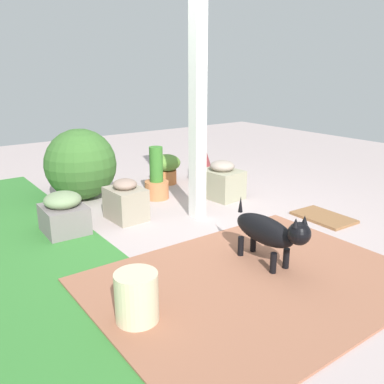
% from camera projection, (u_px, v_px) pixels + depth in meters
% --- Properties ---
extents(ground_plane, '(12.00, 12.00, 0.00)m').
position_uv_depth(ground_plane, '(210.00, 227.00, 4.21)').
color(ground_plane, '#B6A4A3').
extents(brick_path, '(1.80, 2.40, 0.02)m').
position_uv_depth(brick_path, '(254.00, 281.00, 3.13)').
color(brick_path, '#9D6249').
rests_on(brick_path, ground).
extents(porch_pillar, '(0.14, 0.14, 2.55)m').
position_uv_depth(porch_pillar, '(198.00, 97.00, 4.14)').
color(porch_pillar, white).
rests_on(porch_pillar, ground).
extents(stone_planter_nearest, '(0.52, 0.43, 0.47)m').
position_uv_depth(stone_planter_nearest, '(222.00, 181.00, 5.09)').
color(stone_planter_nearest, '#9B987C').
rests_on(stone_planter_nearest, ground).
extents(stone_planter_mid, '(0.44, 0.36, 0.45)m').
position_uv_depth(stone_planter_mid, '(126.00, 201.00, 4.37)').
color(stone_planter_mid, gray).
rests_on(stone_planter_mid, ground).
extents(stone_planter_far, '(0.46, 0.41, 0.42)m').
position_uv_depth(stone_planter_far, '(64.00, 213.00, 4.02)').
color(stone_planter_far, slate).
rests_on(stone_planter_far, ground).
extents(round_shrub, '(0.86, 0.86, 0.86)m').
position_uv_depth(round_shrub, '(81.00, 164.00, 5.00)').
color(round_shrub, '#37662A').
rests_on(round_shrub, ground).
extents(terracotta_pot_broad, '(0.38, 0.38, 0.41)m').
position_uv_depth(terracotta_pot_broad, '(167.00, 167.00, 5.70)').
color(terracotta_pot_broad, '#C77540').
rests_on(terracotta_pot_broad, ground).
extents(terracotta_pot_spiky, '(0.29, 0.29, 0.62)m').
position_uv_depth(terracotta_pot_spiky, '(202.00, 162.00, 5.76)').
color(terracotta_pot_spiky, '#BC623F').
rests_on(terracotta_pot_spiky, ground).
extents(terracotta_pot_tall, '(0.30, 0.30, 0.65)m').
position_uv_depth(terracotta_pot_tall, '(157.00, 180.00, 5.06)').
color(terracotta_pot_tall, '#C47446').
rests_on(terracotta_pot_tall, ground).
extents(dog, '(0.76, 0.22, 0.52)m').
position_uv_depth(dog, '(269.00, 231.00, 3.30)').
color(dog, black).
rests_on(dog, ground).
extents(ceramic_urn, '(0.28, 0.28, 0.34)m').
position_uv_depth(ceramic_urn, '(137.00, 298.00, 2.60)').
color(ceramic_urn, beige).
rests_on(ceramic_urn, ground).
extents(doormat, '(0.63, 0.42, 0.03)m').
position_uv_depth(doormat, '(324.00, 217.00, 4.43)').
color(doormat, '#8C603A').
rests_on(doormat, ground).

